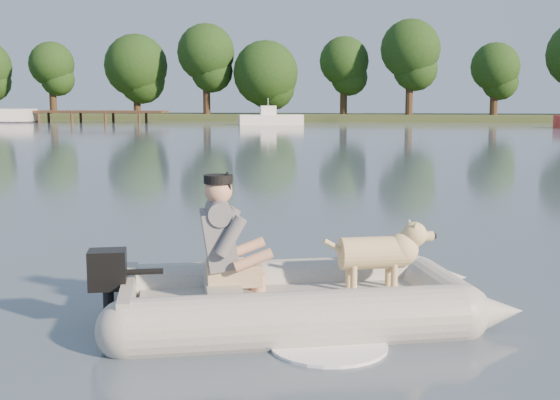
% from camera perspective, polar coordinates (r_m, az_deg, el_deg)
% --- Properties ---
extents(water, '(160.00, 160.00, 0.00)m').
position_cam_1_polar(water, '(6.44, -4.41, -9.34)').
color(water, slate).
rests_on(water, ground).
extents(shore_bank, '(160.00, 12.00, 0.70)m').
position_cam_1_polar(shore_bank, '(68.03, 7.22, 6.64)').
color(shore_bank, '#47512D').
rests_on(shore_bank, water).
extents(dock, '(18.00, 2.00, 1.04)m').
position_cam_1_polar(dock, '(64.14, -17.04, 6.50)').
color(dock, '#4C331E').
rests_on(dock, water).
extents(treeline, '(75.85, 7.35, 9.27)m').
position_cam_1_polar(treeline, '(67.18, 8.55, 10.98)').
color(treeline, '#332316').
rests_on(treeline, shore_bank).
extents(dinghy, '(5.71, 4.96, 1.39)m').
position_cam_1_polar(dinghy, '(6.17, 1.79, -4.41)').
color(dinghy, gray).
rests_on(dinghy, water).
extents(man, '(0.88, 0.81, 1.08)m').
position_cam_1_polar(man, '(6.09, -4.79, -2.82)').
color(man, slate).
rests_on(man, dinghy).
extents(dog, '(0.99, 0.60, 0.62)m').
position_cam_1_polar(dog, '(6.38, 7.46, -4.73)').
color(dog, tan).
rests_on(dog, dinghy).
extents(outboard_motor, '(0.48, 0.40, 0.79)m').
position_cam_1_polar(outboard_motor, '(6.15, -13.78, -7.38)').
color(outboard_motor, black).
rests_on(outboard_motor, dinghy).
extents(motorboat, '(5.55, 3.36, 2.20)m').
position_cam_1_polar(motorboat, '(55.67, -0.77, 7.16)').
color(motorboat, white).
rests_on(motorboat, water).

